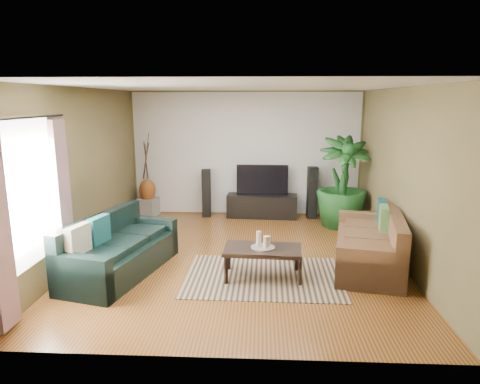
# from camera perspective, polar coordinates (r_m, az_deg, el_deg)

# --- Properties ---
(floor) EXTENTS (5.50, 5.50, 0.00)m
(floor) POSITION_cam_1_polar(r_m,az_deg,el_deg) (7.01, -0.08, -8.77)
(floor) COLOR brown
(floor) RESTS_ON ground
(ceiling) EXTENTS (5.50, 5.50, 0.00)m
(ceiling) POSITION_cam_1_polar(r_m,az_deg,el_deg) (6.55, -0.09, 13.89)
(ceiling) COLOR white
(ceiling) RESTS_ON ground
(wall_back) EXTENTS (5.00, 0.00, 5.00)m
(wall_back) POSITION_cam_1_polar(r_m,az_deg,el_deg) (9.36, 0.78, 5.09)
(wall_back) COLOR brown
(wall_back) RESTS_ON ground
(wall_front) EXTENTS (5.00, 0.00, 5.00)m
(wall_front) POSITION_cam_1_polar(r_m,az_deg,el_deg) (3.97, -2.13, -4.74)
(wall_front) COLOR brown
(wall_front) RESTS_ON ground
(wall_left) EXTENTS (0.00, 5.50, 5.50)m
(wall_left) POSITION_cam_1_polar(r_m,az_deg,el_deg) (7.22, -20.34, 2.20)
(wall_left) COLOR brown
(wall_left) RESTS_ON ground
(wall_right) EXTENTS (0.00, 5.50, 5.50)m
(wall_right) POSITION_cam_1_polar(r_m,az_deg,el_deg) (6.98, 20.89, 1.85)
(wall_right) COLOR brown
(wall_right) RESTS_ON ground
(backwall_panel) EXTENTS (4.90, 0.00, 4.90)m
(backwall_panel) POSITION_cam_1_polar(r_m,az_deg,el_deg) (9.35, 0.78, 5.08)
(backwall_panel) COLOR white
(backwall_panel) RESTS_ON ground
(window_pane) EXTENTS (0.00, 1.80, 1.80)m
(window_pane) POSITION_cam_1_polar(r_m,az_deg,el_deg) (5.79, -26.33, -0.11)
(window_pane) COLOR white
(window_pane) RESTS_ON ground
(curtain_far) EXTENTS (0.08, 0.35, 2.20)m
(curtain_far) POSITION_cam_1_polar(r_m,az_deg,el_deg) (6.46, -22.55, -0.87)
(curtain_far) COLOR gray
(curtain_far) RESTS_ON ground
(curtain_rod) EXTENTS (0.03, 1.90, 0.03)m
(curtain_rod) POSITION_cam_1_polar(r_m,az_deg,el_deg) (5.66, -26.74, 8.83)
(curtain_rod) COLOR black
(curtain_rod) RESTS_ON ground
(sofa_left) EXTENTS (1.34, 2.18, 0.85)m
(sofa_left) POSITION_cam_1_polar(r_m,az_deg,el_deg) (6.52, -15.65, -6.89)
(sofa_left) COLOR black
(sofa_left) RESTS_ON floor
(sofa_right) EXTENTS (1.30, 2.19, 0.85)m
(sofa_right) POSITION_cam_1_polar(r_m,az_deg,el_deg) (6.85, 16.74, -6.03)
(sofa_right) COLOR brown
(sofa_right) RESTS_ON floor
(area_rug) EXTENTS (2.26, 1.62, 0.01)m
(area_rug) POSITION_cam_1_polar(r_m,az_deg,el_deg) (6.30, 3.13, -11.20)
(area_rug) COLOR tan
(area_rug) RESTS_ON floor
(coffee_table) EXTENTS (1.13, 0.67, 0.45)m
(coffee_table) POSITION_cam_1_polar(r_m,az_deg,el_deg) (6.21, 3.04, -9.37)
(coffee_table) COLOR black
(coffee_table) RESTS_ON floor
(candle_tray) EXTENTS (0.34, 0.34, 0.01)m
(candle_tray) POSITION_cam_1_polar(r_m,az_deg,el_deg) (6.13, 3.06, -7.37)
(candle_tray) COLOR gray
(candle_tray) RESTS_ON coffee_table
(candle_tall) EXTENTS (0.07, 0.07, 0.22)m
(candle_tall) POSITION_cam_1_polar(r_m,az_deg,el_deg) (6.12, 2.51, -6.24)
(candle_tall) COLOR beige
(candle_tall) RESTS_ON candle_tray
(candle_mid) EXTENTS (0.07, 0.07, 0.17)m
(candle_mid) POSITION_cam_1_polar(r_m,az_deg,el_deg) (6.07, 3.45, -6.68)
(candle_mid) COLOR white
(candle_mid) RESTS_ON candle_tray
(candle_short) EXTENTS (0.07, 0.07, 0.14)m
(candle_short) POSITION_cam_1_polar(r_m,az_deg,el_deg) (6.17, 3.72, -6.51)
(candle_short) COLOR #ECE2C7
(candle_short) RESTS_ON candle_tray
(tv_stand) EXTENTS (1.53, 0.54, 0.50)m
(tv_stand) POSITION_cam_1_polar(r_m,az_deg,el_deg) (9.31, 2.95, -1.85)
(tv_stand) COLOR black
(tv_stand) RESTS_ON floor
(television) EXTENTS (1.10, 0.06, 0.65)m
(television) POSITION_cam_1_polar(r_m,az_deg,el_deg) (9.19, 2.99, 1.64)
(television) COLOR black
(television) RESTS_ON tv_stand
(speaker_left) EXTENTS (0.20, 0.22, 1.04)m
(speaker_left) POSITION_cam_1_polar(r_m,az_deg,el_deg) (9.33, -4.51, -0.16)
(speaker_left) COLOR black
(speaker_left) RESTS_ON floor
(speaker_right) EXTENTS (0.22, 0.24, 1.11)m
(speaker_right) POSITION_cam_1_polar(r_m,az_deg,el_deg) (9.31, 9.60, -0.08)
(speaker_right) COLOR black
(speaker_right) RESTS_ON floor
(potted_plant) EXTENTS (1.13, 1.13, 1.82)m
(potted_plant) POSITION_cam_1_polar(r_m,az_deg,el_deg) (8.71, 13.52, 1.28)
(potted_plant) COLOR #194B1C
(potted_plant) RESTS_ON floor
(plant_pot) EXTENTS (0.34, 0.34, 0.26)m
(plant_pot) POSITION_cam_1_polar(r_m,az_deg,el_deg) (8.89, 13.27, -3.65)
(plant_pot) COLOR black
(plant_pot) RESTS_ON floor
(pedestal) EXTENTS (0.46, 0.46, 0.39)m
(pedestal) POSITION_cam_1_polar(r_m,az_deg,el_deg) (9.65, -12.14, -1.95)
(pedestal) COLOR gray
(pedestal) RESTS_ON floor
(vase) EXTENTS (0.36, 0.36, 0.50)m
(vase) POSITION_cam_1_polar(r_m,az_deg,el_deg) (9.57, -12.24, 0.22)
(vase) COLOR brown
(vase) RESTS_ON pedestal
(side_table) EXTENTS (0.66, 0.66, 0.56)m
(side_table) POSITION_cam_1_polar(r_m,az_deg,el_deg) (7.71, -15.08, -5.02)
(side_table) COLOR #905F2F
(side_table) RESTS_ON floor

